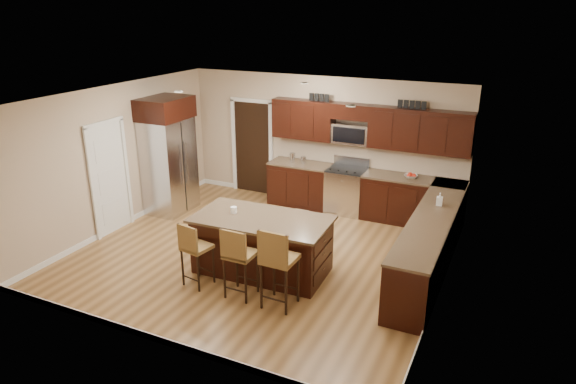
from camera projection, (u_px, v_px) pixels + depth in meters
The scene contains 23 objects.
floor at pixel (261, 254), 8.84m from camera, with size 6.00×6.00×0.00m, color olive.
ceiling at pixel (258, 97), 7.91m from camera, with size 6.00×6.00×0.00m, color silver.
wall_back at pixel (322, 142), 10.71m from camera, with size 6.00×6.00×0.00m, color tan.
wall_left at pixel (118, 158), 9.57m from camera, with size 5.50×5.50×0.00m, color tan.
wall_right at pixel (449, 209), 7.17m from camera, with size 5.50×5.50×0.00m, color tan.
base_cabinets at pixel (393, 218), 9.15m from camera, with size 4.02×3.96×0.92m.
upper_cabinets at pixel (369, 125), 9.99m from camera, with size 4.00×0.33×0.80m.
range at pixel (346, 190), 10.49m from camera, with size 0.76×0.64×1.11m.
microwave at pixel (351, 134), 10.22m from camera, with size 0.76×0.31×0.40m, color silver.
doorway at pixel (253, 148), 11.47m from camera, with size 0.85×0.03×2.06m, color black.
pantry_door at pixel (109, 179), 9.42m from camera, with size 0.03×0.80×2.04m, color white.
letter_decor at pixel (363, 101), 9.89m from camera, with size 2.20×0.03×0.15m, color black, non-canonical shape.
island at pixel (262, 246), 8.13m from camera, with size 2.18×1.20×0.92m.
stool_left at pixel (194, 248), 7.63m from camera, with size 0.44×0.44×1.02m.
stool_mid at pixel (238, 255), 7.30m from camera, with size 0.41×0.41×1.10m.
stool_right at pixel (277, 259), 7.02m from camera, with size 0.46×0.46×1.21m.
refrigerator at pixel (169, 155), 10.32m from camera, with size 0.79×1.02×2.35m.
floor_mat at pixel (306, 217), 10.36m from camera, with size 0.88×0.58×0.01m, color brown.
fruit_bowl at pixel (411, 176), 9.81m from camera, with size 0.25×0.25×0.06m, color silver.
soap_bottle at pixel (440, 199), 8.44m from camera, with size 0.10×0.10×0.22m, color #B2B2B2.
canister_tall at pixel (292, 157), 10.78m from camera, with size 0.12×0.12×0.19m, color silver.
canister_short at pixel (303, 160), 10.69m from camera, with size 0.11×0.11×0.15m, color silver.
island_jar at pixel (234, 210), 8.15m from camera, with size 0.10×0.10×0.10m, color white.
Camera 1 is at (3.79, -6.98, 4.03)m, focal length 32.00 mm.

